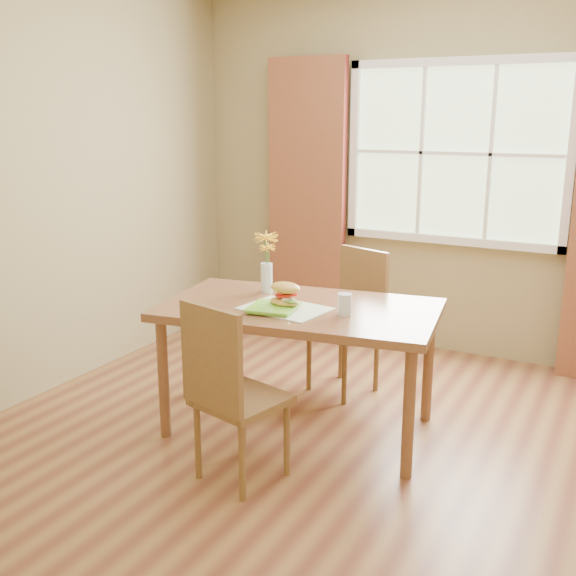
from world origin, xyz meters
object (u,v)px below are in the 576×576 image
Objects in this scene: chair_near at (229,387)px; chair_far at (352,314)px; dining_table at (300,319)px; croissant_sandwich at (285,294)px; water_glass at (345,305)px; flower_vase at (267,257)px.

chair_near reaches higher than chair_far.
chair_far is (0.04, 1.40, -0.00)m from chair_near.
dining_table is 0.72m from chair_near.
croissant_sandwich reaches higher than dining_table.
chair_far reaches higher than dining_table.
flower_vase is (-0.60, 0.21, 0.16)m from water_glass.
flower_vase is at bearing 160.74° from water_glass.
water_glass is at bearing -19.26° from flower_vase.
chair_near is at bearing -73.38° from chair_far.
water_glass reaches higher than dining_table.
flower_vase reaches higher than chair_near.
dining_table is at bearing -28.63° from flower_vase.
chair_far is at bearing 109.70° from water_glass.
water_glass is (0.33, 0.06, -0.03)m from croissant_sandwich.
flower_vase is at bearing -103.99° from chair_far.
water_glass is at bearing 15.16° from croissant_sandwich.
flower_vase is at bearing 140.69° from croissant_sandwich.
flower_vase is at bearing 142.28° from dining_table.
water_glass is at bearing 78.37° from chair_near.
chair_far is 0.77m from flower_vase.
chair_near is at bearing -71.47° from flower_vase.
chair_near is 1.00× the size of chair_far.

